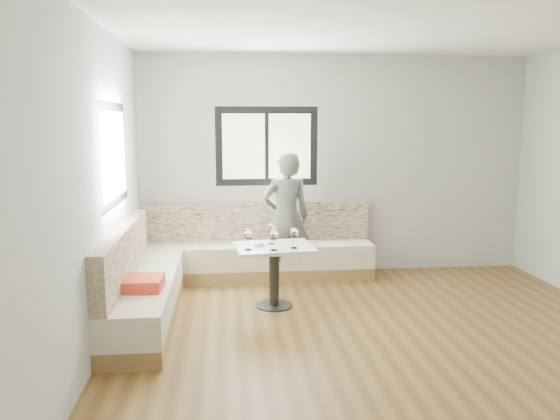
% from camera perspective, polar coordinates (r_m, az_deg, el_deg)
% --- Properties ---
extents(room, '(5.01, 5.01, 2.81)m').
position_cam_1_polar(room, '(4.76, 10.77, 2.40)').
color(room, brown).
rests_on(room, ground).
extents(banquette, '(2.90, 2.80, 0.95)m').
position_cam_1_polar(banquette, '(6.30, -7.04, -5.86)').
color(banquette, olive).
rests_on(banquette, ground).
extents(table, '(0.87, 0.71, 0.66)m').
position_cam_1_polar(table, '(5.81, -0.61, -5.37)').
color(table, black).
rests_on(table, ground).
extents(person, '(0.63, 0.47, 1.60)m').
position_cam_1_polar(person, '(6.67, 0.64, -0.81)').
color(person, '#55594F').
rests_on(person, ground).
extents(olive_ramekin, '(0.10, 0.10, 0.04)m').
position_cam_1_polar(olive_ramekin, '(5.77, -2.22, -3.57)').
color(olive_ramekin, white).
rests_on(olive_ramekin, table).
extents(wine_glass_a, '(0.10, 0.10, 0.22)m').
position_cam_1_polar(wine_glass_a, '(5.57, -3.33, -2.65)').
color(wine_glass_a, white).
rests_on(wine_glass_a, table).
extents(wine_glass_b, '(0.10, 0.10, 0.22)m').
position_cam_1_polar(wine_glass_b, '(5.53, -0.65, -2.71)').
color(wine_glass_b, white).
rests_on(wine_glass_b, table).
extents(wine_glass_c, '(0.10, 0.10, 0.22)m').
position_cam_1_polar(wine_glass_c, '(5.64, 1.49, -2.50)').
color(wine_glass_c, white).
rests_on(wine_glass_c, table).
extents(wine_glass_d, '(0.10, 0.10, 0.22)m').
position_cam_1_polar(wine_glass_d, '(5.83, -0.88, -2.09)').
color(wine_glass_d, white).
rests_on(wine_glass_d, table).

